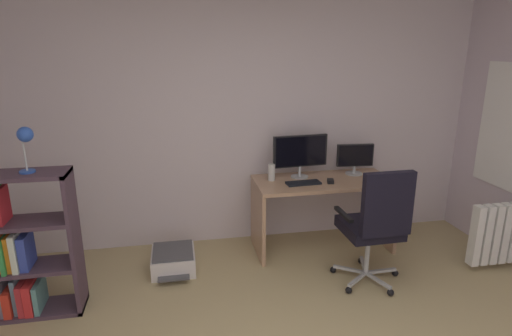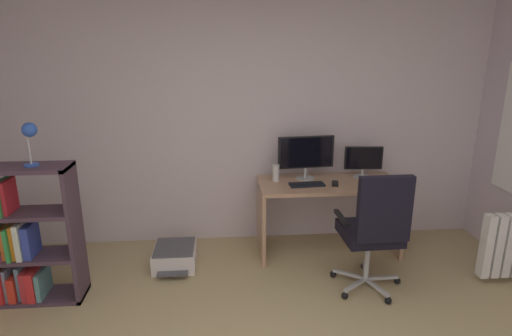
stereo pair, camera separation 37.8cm
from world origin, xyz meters
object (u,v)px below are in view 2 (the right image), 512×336
Objects in this scene: office_chair at (375,227)px; printer at (175,256)px; keyboard at (307,185)px; desk at (328,201)px; monitor_secondary at (363,160)px; desk_lamp at (30,134)px; computer_mouse at (335,184)px; monitor_main at (306,154)px; bookshelf at (24,242)px; desktop_speaker at (276,173)px.

printer is (-1.73, 0.62, -0.51)m from office_chair.
printer is at bearing -179.32° from keyboard.
desk is 3.60× the size of monitor_secondary.
desk_lamp is at bearing -154.95° from printer.
keyboard is 3.40× the size of computer_mouse.
keyboard is 0.85m from office_chair.
printer is (0.98, 0.46, -1.31)m from desk_lamp.
office_chair reaches higher than keyboard.
monitor_main is at bearing 13.74° from printer.
computer_mouse is (0.25, -0.23, -0.25)m from monitor_main.
keyboard is at bearing -160.59° from monitor_secondary.
desk is at bearing 13.54° from bookshelf.
printer is at bearing -172.92° from desk.
bookshelf reaches higher than office_chair.
desk is at bearing 102.89° from office_chair.
office_chair is (0.43, -0.72, -0.15)m from keyboard.
printer is at bearing -161.98° from computer_mouse.
keyboard is at bearing 13.82° from desk_lamp.
bookshelf reaches higher than keyboard.
desk_lamp is at bearing 176.67° from office_chair.
computer_mouse is at bearing -42.88° from monitor_main.
keyboard is 1.46m from printer.
desk is at bearing 123.37° from computer_mouse.
computer_mouse reaches higher than desk.
computer_mouse is at bearing 12.11° from desk_lamp.
monitor_main is 2.47m from desk_lamp.
monitor_secondary reaches higher than desktop_speaker.
monitor_main is 1.70× the size of keyboard.
keyboard is at bearing -31.52° from desktop_speaker.
keyboard is 0.31× the size of office_chair.
office_chair is 2.89m from bookshelf.
keyboard is at bearing -96.95° from monitor_main.
desk_lamp reaches higher than bookshelf.
monitor_main is at bearing 79.19° from keyboard.
bookshelf is at bearing -165.75° from monitor_secondary.
keyboard reaches higher than printer.
desk_lamp is (-2.71, 0.16, 0.80)m from office_chair.
computer_mouse is at bearing -18.30° from desktop_speaker.
desk_lamp is at bearing -165.56° from desk.
computer_mouse reaches higher than keyboard.
monitor_secondary is at bearing 19.05° from desk.
computer_mouse is (0.28, -0.01, 0.01)m from keyboard.
monitor_main is 0.34m from keyboard.
monitor_main is 1.10m from office_chair.
desk_lamp reaches higher than monitor_secondary.
desk is at bearing 14.44° from desk_lamp.
bookshelf is (-2.73, -0.55, -0.24)m from computer_mouse.
desk_lamp is (-2.52, -0.65, 0.87)m from desk.
desk is 2.75m from desk_lamp.
computer_mouse is at bearing 102.04° from office_chair.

